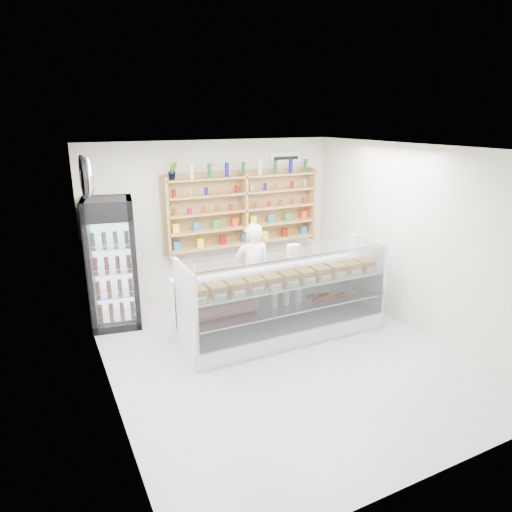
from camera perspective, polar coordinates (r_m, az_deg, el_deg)
room at (r=5.88m, az=3.67°, el=-0.49°), size 5.00×5.00×5.00m
display_counter at (r=6.86m, az=3.48°, el=-7.11°), size 3.06×0.91×1.33m
shop_worker at (r=7.30m, az=-0.45°, el=-1.93°), size 0.64×0.49×1.59m
drinks_cooler at (r=7.32m, az=-17.52°, el=-0.90°), size 0.84×0.82×2.02m
wall_shelving at (r=8.07m, az=-1.52°, el=5.78°), size 2.84×0.28×1.33m
potted_plant at (r=7.53m, az=-10.37°, el=10.45°), size 0.16×0.13×0.29m
security_mirror at (r=6.13m, az=-20.33°, el=9.27°), size 0.15×0.50×0.50m
wall_sign at (r=8.48m, az=3.71°, el=12.13°), size 0.62×0.03×0.20m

